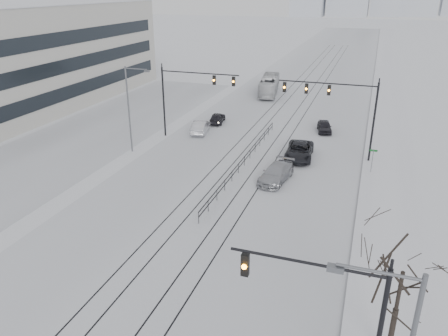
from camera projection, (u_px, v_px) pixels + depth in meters
road at (298, 97)px, 69.09m from camera, size 22.00×260.00×0.02m
sidewalk_east at (388, 104)px, 65.03m from camera, size 5.00×260.00×0.16m
curb at (371, 103)px, 65.77m from camera, size 0.10×260.00×0.12m
parking_strip at (99, 131)px, 53.25m from camera, size 14.00×60.00×0.03m
tram_rails at (268, 135)px, 51.63m from camera, size 5.30×180.00×0.01m
traffic_mast_near at (338, 313)px, 16.97m from camera, size 6.10×0.37×7.00m
traffic_mast_ne at (340, 103)px, 42.61m from camera, size 9.60×0.37×8.00m
traffic_mast_nw at (187, 91)px, 48.54m from camera, size 9.10×0.37×8.00m
street_light_west at (131, 104)px, 44.55m from camera, size 2.73×0.25×9.00m
bare_tree at (401, 282)px, 18.90m from camera, size 4.40×4.40×6.10m
median_fence at (244, 161)px, 42.70m from camera, size 0.06×24.00×1.00m
street_sign at (373, 158)px, 40.51m from camera, size 0.70×0.06×2.40m
sedan_sb_inner at (217, 118)px, 56.00m from camera, size 2.14×4.15×1.35m
sedan_sb_outer at (201, 127)px, 52.22m from camera, size 2.32×4.76×1.50m
sedan_nb_front at (299, 151)px, 44.45m from camera, size 3.03×5.85×1.58m
sedan_nb_right at (276, 173)px, 39.26m from camera, size 2.81×5.39×1.49m
sedan_nb_far at (324, 127)px, 52.58m from camera, size 2.32×4.14×1.33m
box_truck at (269, 85)px, 70.47m from camera, size 3.99×10.90×2.97m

